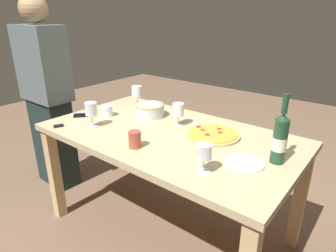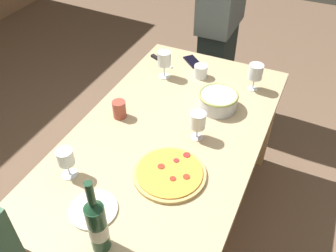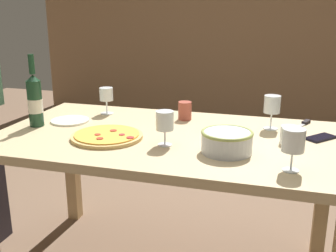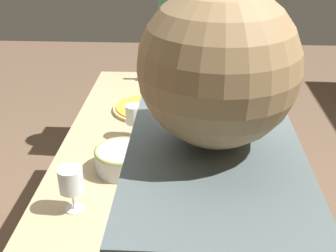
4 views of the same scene
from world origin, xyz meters
TOP-DOWN VIEW (x-y plane):
  - dining_table at (0.00, 0.00)m, footprint 1.60×0.90m
  - brick_wall_back at (0.00, 3.20)m, footprint 5.13×0.16m
  - pizza at (-0.25, -0.12)m, footprint 0.33×0.33m
  - serving_bowl at (0.30, -0.16)m, footprint 0.21×0.21m
  - wine_bottle at (-0.67, -0.04)m, footprint 0.07×0.07m
  - wine_glass_near_pizza at (0.55, -0.29)m, footprint 0.08×0.08m
  - wine_glass_by_bottle at (0.45, 0.23)m, footprint 0.08×0.08m
  - wine_glass_far_left at (0.03, -0.14)m, footprint 0.08×0.08m
  - wine_glass_far_right at (-0.43, 0.28)m, footprint 0.07×0.07m
  - cup_amber at (0.01, 0.28)m, footprint 0.07×0.07m
  - cup_ceramic at (0.54, 0.03)m, footprint 0.08×0.08m
  - side_plate at (-0.55, 0.08)m, footprint 0.20×0.20m
  - cell_phone at (0.68, 0.14)m, footprint 0.15×0.15m
  - pizza_knife at (0.61, 0.34)m, footprint 0.10×0.19m

SIDE VIEW (x-z plane):
  - dining_table at x=0.00m, z-range 0.28..1.03m
  - side_plate at x=-0.55m, z-range 0.75..0.76m
  - cell_phone at x=0.68m, z-range 0.75..0.76m
  - pizza_knife at x=0.61m, z-range 0.75..0.76m
  - pizza at x=-0.25m, z-range 0.75..0.77m
  - cup_ceramic at x=0.54m, z-range 0.75..0.83m
  - cup_amber at x=0.01m, z-range 0.75..0.84m
  - serving_bowl at x=0.30m, z-range 0.75..0.85m
  - wine_glass_far_left at x=0.03m, z-range 0.78..0.93m
  - wine_glass_far_right at x=-0.43m, z-range 0.78..0.93m
  - wine_glass_near_pizza at x=0.55m, z-range 0.78..0.94m
  - wine_glass_by_bottle at x=0.45m, z-range 0.79..0.95m
  - wine_bottle at x=-0.67m, z-range 0.70..1.06m
  - brick_wall_back at x=0.00m, z-range 0.00..2.58m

